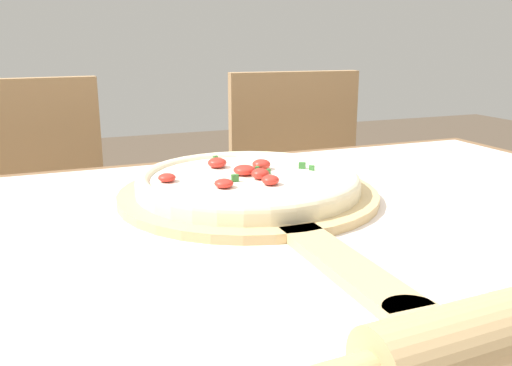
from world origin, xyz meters
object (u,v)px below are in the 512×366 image
pizza_peel (254,199)px  chair_right (304,208)px  pizza (248,181)px  chair_left (31,241)px

pizza_peel → chair_right: bearing=58.1°
pizza → chair_left: bearing=117.0°
pizza_peel → chair_left: (-0.32, 0.64, -0.25)m
pizza → chair_left: 0.75m
pizza → chair_right: chair_right is taller
pizza_peel → chair_right: chair_right is taller
chair_right → pizza: bearing=-118.4°
pizza_peel → pizza: 0.03m
pizza → chair_right: 0.79m
chair_left → pizza_peel: bearing=-67.3°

